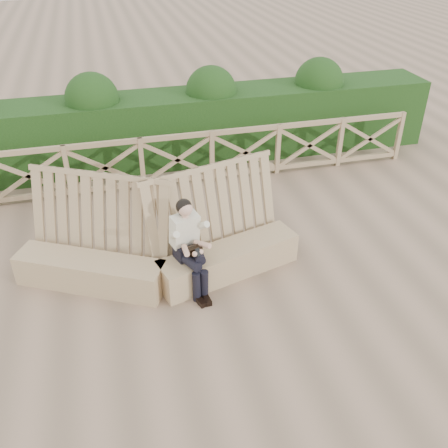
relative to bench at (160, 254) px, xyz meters
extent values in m
plane|color=brown|center=(0.79, -0.57, -0.41)|extent=(60.00, 60.00, 0.00)
cube|color=#9C8159|center=(-1.05, 0.04, -0.17)|extent=(2.22, 1.50, 0.48)
cube|color=#9C8159|center=(-0.92, 0.28, 0.41)|extent=(2.20, 1.46, 1.60)
cube|color=#9C8159|center=(1.03, -0.19, -0.17)|extent=(2.30, 1.08, 0.48)
cube|color=#9C8159|center=(0.96, 0.07, 0.41)|extent=(2.29, 1.04, 1.60)
cube|color=black|center=(0.38, -0.26, 0.18)|extent=(0.42, 0.36, 0.22)
cube|color=beige|center=(0.36, -0.22, 0.52)|extent=(0.47, 0.40, 0.52)
sphere|color=tan|center=(0.38, -0.26, 0.90)|extent=(0.26, 0.26, 0.21)
sphere|color=black|center=(0.37, -0.23, 0.92)|extent=(0.29, 0.29, 0.23)
cylinder|color=black|center=(0.36, -0.49, 0.16)|extent=(0.28, 0.48, 0.15)
cylinder|color=black|center=(0.50, -0.42, 0.23)|extent=(0.29, 0.48, 0.16)
cylinder|color=black|center=(0.42, -0.70, -0.17)|extent=(0.15, 0.15, 0.48)
cylinder|color=black|center=(0.54, -0.68, -0.17)|extent=(0.15, 0.15, 0.48)
cube|color=black|center=(0.45, -0.78, -0.37)|extent=(0.16, 0.25, 0.08)
cube|color=black|center=(0.55, -0.77, -0.37)|extent=(0.16, 0.25, 0.08)
cube|color=black|center=(0.45, -0.43, 0.28)|extent=(0.24, 0.18, 0.14)
cube|color=black|center=(0.48, -0.58, 0.34)|extent=(0.09, 0.11, 0.12)
cube|color=#987C58|center=(0.79, 2.93, 0.64)|extent=(10.10, 0.07, 0.10)
cube|color=#987C58|center=(0.79, 2.93, -0.29)|extent=(10.10, 0.07, 0.10)
cube|color=black|center=(0.79, 4.13, 0.34)|extent=(12.00, 1.20, 1.50)
camera|label=1|loc=(-0.59, -6.19, 4.46)|focal=40.00mm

